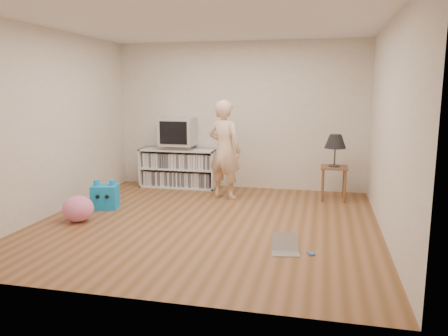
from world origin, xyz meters
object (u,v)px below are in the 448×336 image
Objects in this scene: media_unit at (179,168)px; person at (225,150)px; laptop at (285,247)px; crt_tv at (178,132)px; dvd_deck at (178,147)px; table_lamp at (335,142)px; plush_pink at (78,209)px; plush_blue at (105,196)px; side_table at (334,175)px.

media_unit is 0.87× the size of person.
crt_tv is at bearing 117.24° from laptop.
dvd_deck is 2.78m from table_lamp.
plush_pink is (-2.84, 0.52, 0.12)m from laptop.
person is 3.86× the size of plush_pink.
plush_pink is at bearing 67.29° from person.
laptop is at bearing -52.76° from media_unit.
crt_tv reaches higher than plush_blue.
laptop is at bearing -52.61° from dvd_deck.
side_table is (2.75, -0.39, 0.07)m from media_unit.
table_lamp is at bearing 180.00° from side_table.
crt_tv is 1.95m from plush_blue.
table_lamp is (2.75, -0.37, -0.08)m from crt_tv.
crt_tv is 0.37× the size of person.
dvd_deck is (0.00, -0.02, 0.39)m from media_unit.
dvd_deck is 1.04× the size of plush_blue.
plush_pink is at bearing -149.57° from table_lamp.
crt_tv is at bearing -11.30° from person.
person is (-1.75, -0.27, -0.14)m from table_lamp.
media_unit is at bearing 172.02° from side_table.
side_table reaches higher than plush_blue.
plush_blue is at bearing 146.34° from laptop.
side_table is 3.60m from plush_blue.
plush_blue is at bearing -158.91° from table_lamp.
plush_pink is (-3.39, -1.99, -0.76)m from table_lamp.
laptop is at bearing -35.82° from plush_blue.
crt_tv is at bearing -90.00° from media_unit.
person reaches higher than plush_blue.
person is 2.01m from plush_blue.
plush_pink is (-0.03, -0.70, -0.01)m from plush_blue.
laptop is at bearing -10.43° from plush_pink.
dvd_deck is 0.75× the size of crt_tv.
laptop is 0.80× the size of plush_pink.
media_unit is 2.46m from plush_pink.
table_lamp is at bearing -7.59° from crt_tv.
laptop is (1.20, -2.25, -0.75)m from person.
plush_blue is 0.70m from plush_pink.
media_unit is 3.11× the size of dvd_deck.
dvd_deck is 1.36× the size of laptop.
laptop is (-0.55, -2.51, -0.89)m from table_lamp.
laptop is at bearing 138.93° from person.
crt_tv is 1.44× the size of plush_pink.
media_unit is 3.37× the size of plush_pink.
plush_blue reaches higher than laptop.
media_unit reaches higher than side_table.
person reaches higher than laptop.
side_table is 1.81m from person.
crt_tv is 1.21m from person.
person is at bearing 107.87° from laptop.
plush_blue is (-0.60, -1.68, -0.17)m from media_unit.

